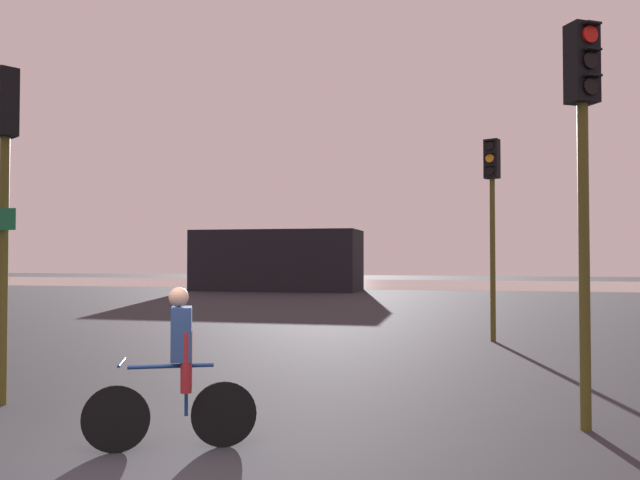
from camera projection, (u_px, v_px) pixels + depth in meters
name	position (u px, v px, depth m)	size (l,w,h in m)	color
ground_plane	(138.00, 480.00, 5.37)	(120.00, 120.00, 0.00)	#28282D
water_strip	(419.00, 284.00, 44.00)	(80.00, 16.00, 0.01)	#9E937F
distant_building	(278.00, 260.00, 35.88)	(9.41, 4.00, 3.45)	black
traffic_light_far_right	(492.00, 201.00, 14.25)	(0.39, 0.41, 4.62)	#4C4719
traffic_light_near_right	(583.00, 147.00, 6.99)	(0.40, 0.42, 4.55)	#4C4719
traffic_light_near_left	(4.00, 170.00, 8.17)	(0.40, 0.42, 4.40)	#4C4719
cyclist	(178.00, 367.00, 6.24)	(1.59, 0.75, 1.62)	black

